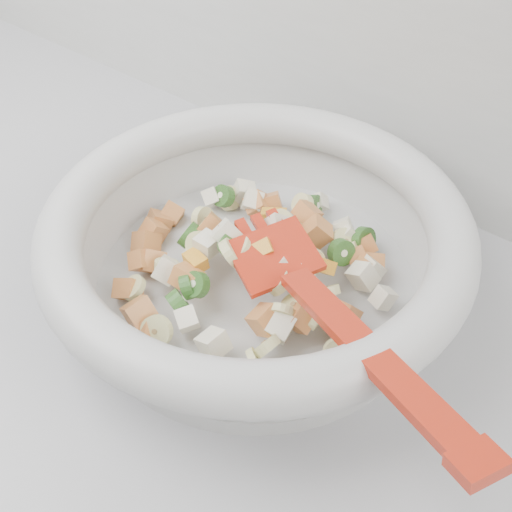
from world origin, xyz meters
The scene contains 2 objects.
counter centered at (0.00, 1.45, 0.45)m, with size 2.00×0.60×0.90m, color #99999E.
mixing_bowl centered at (0.10, 1.50, 0.96)m, with size 0.47×0.39×0.13m.
Camera 1 is at (0.37, 1.17, 1.36)m, focal length 45.00 mm.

